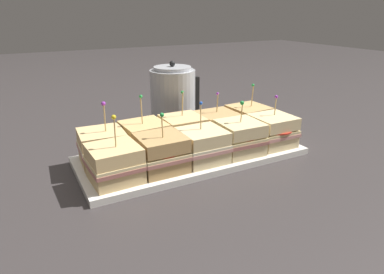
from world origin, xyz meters
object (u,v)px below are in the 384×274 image
(sandwich_front_far_left, at_px, (114,163))
(sandwich_front_right, at_px, (240,138))
(serving_platter, at_px, (192,155))
(sandwich_back_far_right, at_px, (248,120))
(sandwich_back_right, at_px, (217,126))
(sandwich_front_center, at_px, (203,145))
(sandwich_front_left, at_px, (161,153))
(sandwich_front_far_right, at_px, (272,131))
(sandwich_back_center, at_px, (183,132))
(kettle_steel, at_px, (173,98))
(sandwich_back_left, at_px, (144,138))
(sandwich_back_far_left, at_px, (102,146))

(sandwich_front_far_left, relative_size, sandwich_front_right, 1.08)
(serving_platter, distance_m, sandwich_front_far_left, 0.25)
(sandwich_front_far_left, distance_m, sandwich_back_far_right, 0.50)
(serving_platter, bearing_deg, sandwich_front_right, -26.95)
(sandwich_back_right, bearing_deg, sandwich_front_center, -134.99)
(sandwich_front_left, distance_m, sandwich_back_right, 0.27)
(sandwich_front_center, bearing_deg, serving_platter, 91.14)
(sandwich_front_far_left, bearing_deg, sandwich_front_left, 0.63)
(sandwich_front_center, bearing_deg, sandwich_front_far_right, 0.14)
(sandwich_back_center, height_order, kettle_steel, kettle_steel)
(sandwich_front_right, relative_size, sandwich_back_left, 0.89)
(sandwich_back_far_right, bearing_deg, kettle_steel, 126.39)
(sandwich_back_center, xyz_separation_m, sandwich_back_right, (0.12, -0.00, -0.00))
(sandwich_front_far_right, distance_m, kettle_steel, 0.39)
(sandwich_front_center, distance_m, sandwich_back_left, 0.17)
(sandwich_back_right, xyz_separation_m, kettle_steel, (-0.04, 0.23, 0.05))
(sandwich_back_far_left, height_order, kettle_steel, kettle_steel)
(sandwich_front_left, bearing_deg, sandwich_back_far_left, 135.34)
(sandwich_front_far_left, relative_size, sandwich_back_far_right, 1.00)
(serving_platter, xyz_separation_m, sandwich_back_far_right, (0.24, 0.06, 0.05))
(sandwich_front_left, bearing_deg, sandwich_front_far_left, -179.37)
(sandwich_front_right, height_order, sandwich_back_far_left, sandwich_back_far_left)
(sandwich_front_left, distance_m, kettle_steel, 0.40)
(serving_platter, xyz_separation_m, sandwich_front_far_left, (-0.24, -0.06, 0.05))
(serving_platter, distance_m, sandwich_back_far_right, 0.26)
(sandwich_back_far_left, distance_m, sandwich_back_far_right, 0.48)
(sandwich_front_right, relative_size, sandwich_back_far_right, 0.92)
(sandwich_front_center, height_order, kettle_steel, kettle_steel)
(sandwich_front_center, bearing_deg, sandwich_back_center, 90.07)
(sandwich_front_center, relative_size, sandwich_back_far_right, 0.98)
(sandwich_front_center, distance_m, kettle_steel, 0.36)
(sandwich_back_left, xyz_separation_m, sandwich_back_right, (0.24, -0.00, -0.00))
(serving_platter, xyz_separation_m, sandwich_back_left, (-0.12, 0.06, 0.05))
(sandwich_back_far_left, bearing_deg, sandwich_front_far_left, -90.48)
(sandwich_back_far_right, height_order, kettle_steel, kettle_steel)
(sandwich_back_left, bearing_deg, serving_platter, -26.19)
(sandwich_front_left, distance_m, sandwich_back_left, 0.12)
(sandwich_front_far_right, relative_size, kettle_steel, 0.63)
(sandwich_front_far_left, relative_size, kettle_steel, 0.69)
(serving_platter, distance_m, sandwich_front_left, 0.14)
(sandwich_back_center, xyz_separation_m, sandwich_back_far_right, (0.24, 0.00, 0.00))
(sandwich_back_far_left, distance_m, sandwich_back_right, 0.36)
(sandwich_back_far_left, bearing_deg, sandwich_front_left, -44.66)
(sandwich_front_left, xyz_separation_m, sandwich_front_right, (0.24, -0.00, 0.00))
(sandwich_front_right, height_order, sandwich_back_center, sandwich_back_center)
(sandwich_back_far_left, xyz_separation_m, sandwich_back_left, (0.12, 0.00, 0.00))
(sandwich_front_center, height_order, sandwich_back_center, sandwich_back_center)
(sandwich_back_right, bearing_deg, sandwich_front_left, -153.73)
(serving_platter, xyz_separation_m, sandwich_back_center, (0.00, 0.06, 0.05))
(sandwich_back_center, bearing_deg, sandwich_back_right, -0.34)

